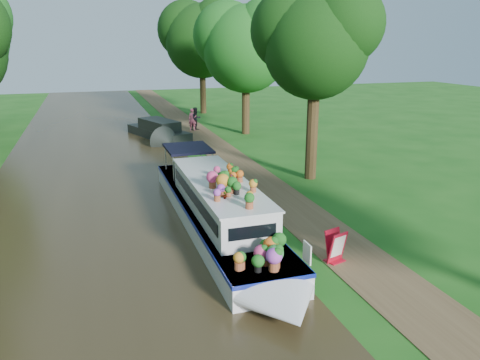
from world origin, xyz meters
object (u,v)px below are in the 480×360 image
Objects in this scene: second_boat at (159,131)px; sandwich_board at (336,248)px; pedestrian_pink at (192,119)px; pedestrian_dark at (196,119)px; plant_boat at (219,209)px.

sandwich_board is (2.20, -20.72, -0.06)m from second_boat.
pedestrian_pink is 0.95× the size of pedestrian_dark.
pedestrian_dark is at bearing 70.09° from sandwich_board.
pedestrian_pink is (2.83, 2.21, 0.32)m from second_boat.
sandwich_board is 22.93m from pedestrian_pink.
plant_boat is at bearing -87.10° from pedestrian_pink.
second_boat is 4.36× the size of pedestrian_pink.
pedestrian_dark is (3.11, 2.22, 0.36)m from second_boat.
pedestrian_pink is at bearing 70.79° from sandwich_board.
pedestrian_dark is at bearing 15.15° from pedestrian_pink.
sandwich_board is at bearing -114.51° from pedestrian_dark.
sandwich_board is at bearing -51.15° from plant_boat.
plant_boat is 7.92× the size of pedestrian_dark.
pedestrian_dark is (3.61, 19.58, 0.03)m from plant_boat.
pedestrian_pink is at bearing 80.34° from plant_boat.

